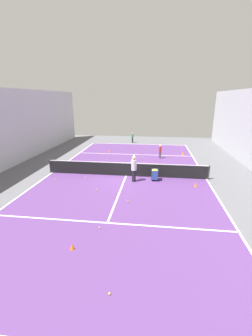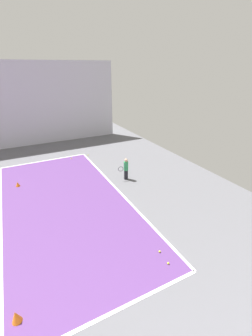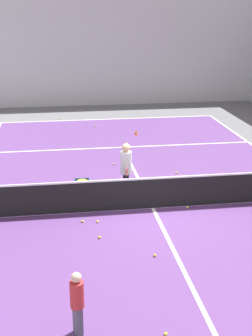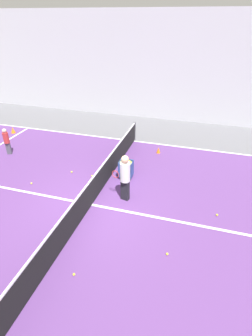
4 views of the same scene
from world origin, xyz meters
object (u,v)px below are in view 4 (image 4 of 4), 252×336
object	(u,v)px
child_midcourt	(6,140)
training_cone_1	(13,130)
ball_cart	(126,166)
tennis_net	(91,193)
coach_at_net	(125,175)
training_cone_0	(158,150)

from	to	relation	value
child_midcourt	training_cone_1	xyz separation A→B (m)	(-2.23, -1.49, -0.56)
ball_cart	training_cone_1	world-z (taller)	ball_cart
tennis_net	coach_at_net	distance (m)	1.30
child_midcourt	coach_at_net	bearing A→B (deg)	-37.10
ball_cart	training_cone_0	distance (m)	2.73
coach_at_net	training_cone_1	bearing A→B (deg)	-14.69
tennis_net	training_cone_1	bearing A→B (deg)	-124.83
training_cone_1	ball_cart	bearing A→B (deg)	70.14
child_midcourt	training_cone_0	bearing A→B (deg)	-3.41
tennis_net	training_cone_1	world-z (taller)	tennis_net
tennis_net	child_midcourt	bearing A→B (deg)	-115.13
coach_at_net	tennis_net	bearing A→B (deg)	45.86
coach_at_net	training_cone_0	bearing A→B (deg)	-83.86
training_cone_0	child_midcourt	bearing A→B (deg)	-72.41
ball_cart	tennis_net	bearing A→B (deg)	-17.32
training_cone_0	tennis_net	bearing A→B (deg)	-17.73
tennis_net	ball_cart	xyz separation A→B (m)	(-2.03, 0.63, 0.02)
training_cone_0	training_cone_1	distance (m)	8.22
training_cone_1	tennis_net	bearing A→B (deg)	55.17
tennis_net	coach_at_net	world-z (taller)	coach_at_net
coach_at_net	training_cone_0	world-z (taller)	coach_at_net
coach_at_net	training_cone_1	xyz separation A→B (m)	(-4.04, -7.76, -0.83)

